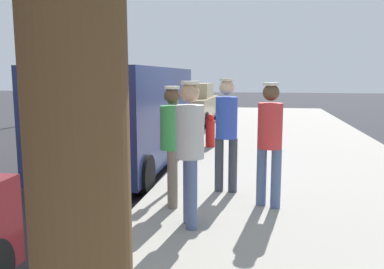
{
  "coord_description": "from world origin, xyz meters",
  "views": [
    {
      "loc": [
        2.74,
        -7.18,
        2.0
      ],
      "look_at": [
        1.65,
        -0.91,
        1.05
      ],
      "focal_mm": 37.46,
      "sensor_mm": 36.0,
      "label": 1
    }
  ],
  "objects_px": {
    "parking_meter_near": "(174,126)",
    "pedestrian_in_green": "(172,138)",
    "pedestrian_in_red": "(270,136)",
    "pedestrian_in_gray": "(190,144)",
    "traffic_light_corner": "(60,43)",
    "parked_van": "(127,114)",
    "parked_sedan_ahead": "(191,105)",
    "pedestrian_in_blue": "(226,127)",
    "fire_hydrant": "(210,131)"
  },
  "relations": [
    {
      "from": "pedestrian_in_blue",
      "to": "traffic_light_corner",
      "type": "xyz_separation_m",
      "value": [
        -9.11,
        12.14,
        2.33
      ]
    },
    {
      "from": "pedestrian_in_gray",
      "to": "fire_hydrant",
      "type": "height_order",
      "value": "pedestrian_in_gray"
    },
    {
      "from": "fire_hydrant",
      "to": "pedestrian_in_red",
      "type": "bearing_deg",
      "value": -72.9
    },
    {
      "from": "parking_meter_near",
      "to": "pedestrian_in_blue",
      "type": "xyz_separation_m",
      "value": [
        0.86,
        -0.06,
        0.01
      ]
    },
    {
      "from": "pedestrian_in_red",
      "to": "fire_hydrant",
      "type": "xyz_separation_m",
      "value": [
        -1.41,
        4.6,
        -0.59
      ]
    },
    {
      "from": "pedestrian_in_green",
      "to": "pedestrian_in_blue",
      "type": "bearing_deg",
      "value": 50.17
    },
    {
      "from": "pedestrian_in_red",
      "to": "traffic_light_corner",
      "type": "height_order",
      "value": "traffic_light_corner"
    },
    {
      "from": "pedestrian_in_green",
      "to": "pedestrian_in_blue",
      "type": "xyz_separation_m",
      "value": [
        0.68,
        0.82,
        0.07
      ]
    },
    {
      "from": "pedestrian_in_red",
      "to": "pedestrian_in_blue",
      "type": "xyz_separation_m",
      "value": [
        -0.66,
        0.64,
        0.03
      ]
    },
    {
      "from": "pedestrian_in_gray",
      "to": "parked_van",
      "type": "xyz_separation_m",
      "value": [
        -2.06,
        3.66,
        -0.02
      ]
    },
    {
      "from": "pedestrian_in_blue",
      "to": "pedestrian_in_gray",
      "type": "distance_m",
      "value": 1.58
    },
    {
      "from": "parking_meter_near",
      "to": "pedestrian_in_blue",
      "type": "bearing_deg",
      "value": -3.75
    },
    {
      "from": "traffic_light_corner",
      "to": "fire_hydrant",
      "type": "height_order",
      "value": "traffic_light_corner"
    },
    {
      "from": "parked_sedan_ahead",
      "to": "parking_meter_near",
      "type": "bearing_deg",
      "value": -81.56
    },
    {
      "from": "pedestrian_in_blue",
      "to": "parked_sedan_ahead",
      "type": "xyz_separation_m",
      "value": [
        -2.42,
        10.6,
        -0.44
      ]
    },
    {
      "from": "pedestrian_in_green",
      "to": "parked_sedan_ahead",
      "type": "xyz_separation_m",
      "value": [
        -1.74,
        11.42,
        -0.37
      ]
    },
    {
      "from": "pedestrian_in_red",
      "to": "pedestrian_in_gray",
      "type": "xyz_separation_m",
      "value": [
        -0.96,
        -0.92,
        0.02
      ]
    },
    {
      "from": "pedestrian_in_gray",
      "to": "traffic_light_corner",
      "type": "relative_size",
      "value": 0.34
    },
    {
      "from": "pedestrian_in_red",
      "to": "pedestrian_in_green",
      "type": "bearing_deg",
      "value": -172.13
    },
    {
      "from": "parked_van",
      "to": "fire_hydrant",
      "type": "height_order",
      "value": "parked_van"
    },
    {
      "from": "parking_meter_near",
      "to": "pedestrian_in_blue",
      "type": "distance_m",
      "value": 0.86
    },
    {
      "from": "pedestrian_in_gray",
      "to": "fire_hydrant",
      "type": "distance_m",
      "value": 5.57
    },
    {
      "from": "parking_meter_near",
      "to": "pedestrian_in_green",
      "type": "bearing_deg",
      "value": -78.88
    },
    {
      "from": "pedestrian_in_red",
      "to": "pedestrian_in_green",
      "type": "distance_m",
      "value": 1.36
    },
    {
      "from": "parking_meter_near",
      "to": "pedestrian_in_gray",
      "type": "xyz_separation_m",
      "value": [
        0.56,
        -1.61,
        -0.0
      ]
    },
    {
      "from": "pedestrian_in_green",
      "to": "pedestrian_in_gray",
      "type": "relative_size",
      "value": 0.95
    },
    {
      "from": "parked_van",
      "to": "parking_meter_near",
      "type": "bearing_deg",
      "value": -53.86
    },
    {
      "from": "traffic_light_corner",
      "to": "fire_hydrant",
      "type": "distance_m",
      "value": 12.05
    },
    {
      "from": "parked_van",
      "to": "parked_sedan_ahead",
      "type": "distance_m",
      "value": 8.5
    },
    {
      "from": "parking_meter_near",
      "to": "traffic_light_corner",
      "type": "relative_size",
      "value": 0.29
    },
    {
      "from": "traffic_light_corner",
      "to": "pedestrian_in_green",
      "type": "bearing_deg",
      "value": -56.98
    },
    {
      "from": "pedestrian_in_red",
      "to": "parked_van",
      "type": "bearing_deg",
      "value": 137.68
    },
    {
      "from": "pedestrian_in_blue",
      "to": "parked_sedan_ahead",
      "type": "relative_size",
      "value": 0.41
    },
    {
      "from": "pedestrian_in_red",
      "to": "parked_van",
      "type": "distance_m",
      "value": 4.08
    },
    {
      "from": "pedestrian_in_gray",
      "to": "parked_sedan_ahead",
      "type": "xyz_separation_m",
      "value": [
        -2.12,
        12.15,
        -0.43
      ]
    },
    {
      "from": "pedestrian_in_red",
      "to": "parked_sedan_ahead",
      "type": "xyz_separation_m",
      "value": [
        -3.08,
        11.24,
        -0.41
      ]
    },
    {
      "from": "parked_van",
      "to": "fire_hydrant",
      "type": "xyz_separation_m",
      "value": [
        1.6,
        1.85,
        -0.59
      ]
    },
    {
      "from": "pedestrian_in_red",
      "to": "pedestrian_in_green",
      "type": "relative_size",
      "value": 1.03
    },
    {
      "from": "pedestrian_in_gray",
      "to": "parked_sedan_ahead",
      "type": "height_order",
      "value": "pedestrian_in_gray"
    },
    {
      "from": "parked_sedan_ahead",
      "to": "traffic_light_corner",
      "type": "distance_m",
      "value": 7.4
    },
    {
      "from": "pedestrian_in_gray",
      "to": "parked_sedan_ahead",
      "type": "distance_m",
      "value": 12.35
    },
    {
      "from": "traffic_light_corner",
      "to": "parking_meter_near",
      "type": "bearing_deg",
      "value": -55.67
    },
    {
      "from": "pedestrian_in_red",
      "to": "fire_hydrant",
      "type": "distance_m",
      "value": 4.85
    },
    {
      "from": "pedestrian_in_gray",
      "to": "fire_hydrant",
      "type": "xyz_separation_m",
      "value": [
        -0.46,
        5.52,
        -0.61
      ]
    },
    {
      "from": "pedestrian_in_blue",
      "to": "parked_sedan_ahead",
      "type": "distance_m",
      "value": 10.88
    },
    {
      "from": "parking_meter_near",
      "to": "traffic_light_corner",
      "type": "distance_m",
      "value": 14.81
    },
    {
      "from": "pedestrian_in_blue",
      "to": "fire_hydrant",
      "type": "bearing_deg",
      "value": 100.82
    },
    {
      "from": "pedestrian_in_blue",
      "to": "parked_van",
      "type": "xyz_separation_m",
      "value": [
        -2.36,
        2.11,
        -0.03
      ]
    },
    {
      "from": "parked_van",
      "to": "parked_sedan_ahead",
      "type": "xyz_separation_m",
      "value": [
        -0.06,
        8.49,
        -0.41
      ]
    },
    {
      "from": "parking_meter_near",
      "to": "pedestrian_in_red",
      "type": "distance_m",
      "value": 1.67
    }
  ]
}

